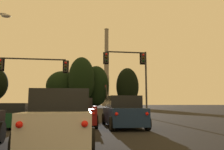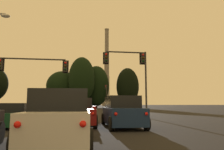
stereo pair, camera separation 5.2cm
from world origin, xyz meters
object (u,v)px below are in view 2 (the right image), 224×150
(traffic_light_overhead_right, at_px, (132,67))
(pickup_truck_center_lane_front, at_px, (79,113))
(traffic_light_overhead_left, at_px, (22,71))
(suv_center_lane_second, at_px, (62,118))
(smokestack, at_px, (107,75))
(traffic_light_far_right, at_px, (106,93))
(suv_right_lane_front, at_px, (122,112))
(hatchback_left_lane_front, at_px, (16,116))

(traffic_light_overhead_right, bearing_deg, pickup_truck_center_lane_front, -130.87)
(traffic_light_overhead_right, xyz_separation_m, traffic_light_overhead_left, (-10.58, -0.15, -0.66))
(suv_center_lane_second, distance_m, traffic_light_overhead_right, 14.98)
(traffic_light_overhead_left, relative_size, smokestack, 0.12)
(suv_center_lane_second, height_order, traffic_light_overhead_left, traffic_light_overhead_left)
(traffic_light_far_right, relative_size, traffic_light_overhead_left, 0.97)
(traffic_light_far_right, distance_m, traffic_light_overhead_left, 38.76)
(suv_right_lane_front, distance_m, suv_center_lane_second, 6.10)
(traffic_light_far_right, height_order, smokestack, smokestack)
(smokestack, bearing_deg, suv_center_lane_second, -97.45)
(traffic_light_overhead_left, bearing_deg, traffic_light_overhead_right, 0.80)
(suv_right_lane_front, xyz_separation_m, traffic_light_far_right, (4.26, 44.59, 3.35))
(suv_center_lane_second, height_order, traffic_light_overhead_right, traffic_light_overhead_right)
(pickup_truck_center_lane_front, bearing_deg, suv_center_lane_second, -94.06)
(suv_center_lane_second, height_order, traffic_light_far_right, traffic_light_far_right)
(hatchback_left_lane_front, bearing_deg, suv_right_lane_front, -5.82)
(suv_right_lane_front, bearing_deg, hatchback_left_lane_front, 172.40)
(hatchback_left_lane_front, bearing_deg, traffic_light_overhead_left, 104.87)
(pickup_truck_center_lane_front, height_order, traffic_light_overhead_right, traffic_light_overhead_right)
(suv_right_lane_front, relative_size, pickup_truck_center_lane_front, 0.89)
(hatchback_left_lane_front, xyz_separation_m, traffic_light_far_right, (10.62, 43.74, 3.58))
(traffic_light_overhead_right, bearing_deg, traffic_light_far_right, 87.43)
(suv_center_lane_second, relative_size, traffic_light_far_right, 0.76)
(pickup_truck_center_lane_front, bearing_deg, traffic_light_overhead_left, 132.25)
(hatchback_left_lane_front, height_order, smokestack, smokestack)
(hatchback_left_lane_front, height_order, traffic_light_overhead_right, traffic_light_overhead_right)
(traffic_light_far_right, distance_m, smokestack, 95.24)
(smokestack, bearing_deg, traffic_light_overhead_right, -95.67)
(suv_right_lane_front, height_order, traffic_light_overhead_right, traffic_light_overhead_right)
(traffic_light_overhead_left, distance_m, smokestack, 132.97)
(hatchback_left_lane_front, relative_size, suv_right_lane_front, 0.85)
(hatchback_left_lane_front, height_order, traffic_light_far_right, traffic_light_far_right)
(pickup_truck_center_lane_front, xyz_separation_m, traffic_light_overhead_left, (-5.33, 5.92, 3.60))
(pickup_truck_center_lane_front, relative_size, traffic_light_overhead_left, 0.83)
(traffic_light_far_right, distance_m, traffic_light_overhead_right, 36.68)
(suv_right_lane_front, xyz_separation_m, pickup_truck_center_lane_front, (-2.64, 1.89, -0.09))
(suv_center_lane_second, relative_size, traffic_light_overhead_right, 0.74)
(hatchback_left_lane_front, distance_m, traffic_light_overhead_left, 8.06)
(traffic_light_far_right, height_order, traffic_light_overhead_left, traffic_light_far_right)
(traffic_light_far_right, xyz_separation_m, traffic_light_overhead_left, (-12.23, -36.78, 0.16))
(hatchback_left_lane_front, distance_m, smokestack, 140.02)
(suv_right_lane_front, xyz_separation_m, traffic_light_overhead_right, (2.62, 7.96, 4.17))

